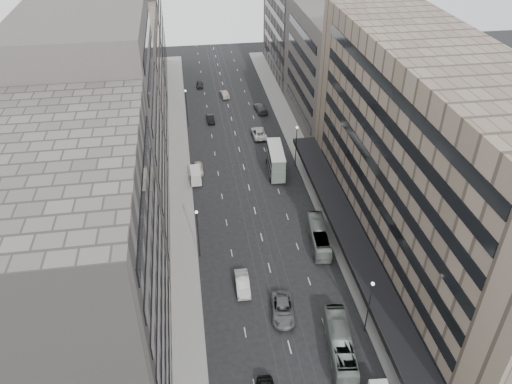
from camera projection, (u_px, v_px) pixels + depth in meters
ground at (280, 310)px, 64.88m from camera, size 220.00×220.00×0.00m
sidewalk_right at (304, 158)px, 96.97m from camera, size 4.00×125.00×0.15m
sidewalk_left at (180, 168)px, 93.97m from camera, size 4.00×125.00×0.15m
department_store at (431, 167)px, 65.69m from camera, size 19.20×60.00×30.00m
building_right_mid at (336, 70)px, 103.29m from camera, size 15.00×28.00×24.00m
building_right_far at (303, 20)px, 126.67m from camera, size 15.00×32.00×28.00m
building_left_a at (78, 289)px, 47.21m from camera, size 15.00×28.00×30.00m
building_left_b at (103, 138)px, 68.14m from camera, size 15.00×26.00×34.00m
building_left_c at (121, 91)px, 92.73m from camera, size 15.00×28.00×25.00m
building_left_d at (130, 31)px, 118.84m from camera, size 15.00×38.00×28.00m
lamp_right_near at (370, 301)px, 59.08m from camera, size 0.44×0.44×8.32m
lamp_right_far at (296, 142)px, 91.76m from camera, size 0.44×0.44×8.32m
lamp_left_near at (198, 229)px, 70.54m from camera, size 0.44×0.44×8.32m
lamp_left_far at (186, 104)px, 105.67m from camera, size 0.44×0.44×8.32m
bus_near at (340, 344)px, 58.45m from camera, size 3.90×11.09×3.02m
bus_far at (319, 236)px, 75.11m from camera, size 3.41×10.31×2.82m
double_decker at (276, 160)px, 91.20m from camera, size 3.31×9.20×4.95m
panel_van at (196, 175)px, 89.28m from camera, size 2.07×4.07×2.54m
sedan_1 at (242, 284)px, 67.61m from camera, size 1.93×5.25×1.72m
sedan_2 at (283, 309)px, 63.80m from camera, size 3.61×6.50×1.72m
sedan_4 at (199, 168)px, 92.55m from camera, size 1.78×4.33×1.47m
sedan_5 at (211, 119)px, 109.79m from camera, size 1.66×4.29×1.39m
sedan_6 at (259, 133)px, 104.08m from camera, size 2.90×6.04×1.66m
sedan_7 at (260, 108)px, 114.23m from camera, size 2.98×5.98×1.67m
sedan_8 at (200, 84)px, 126.24m from camera, size 1.81×4.07×1.36m
sedan_9 at (224, 94)px, 120.97m from camera, size 2.19×4.73×1.50m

